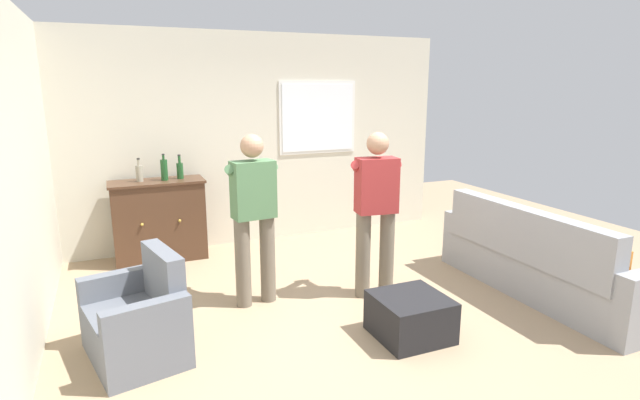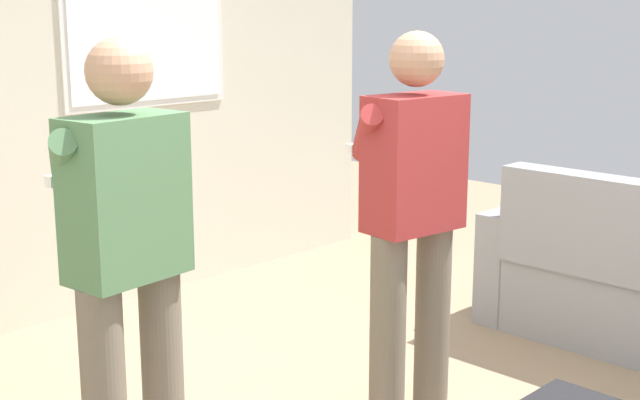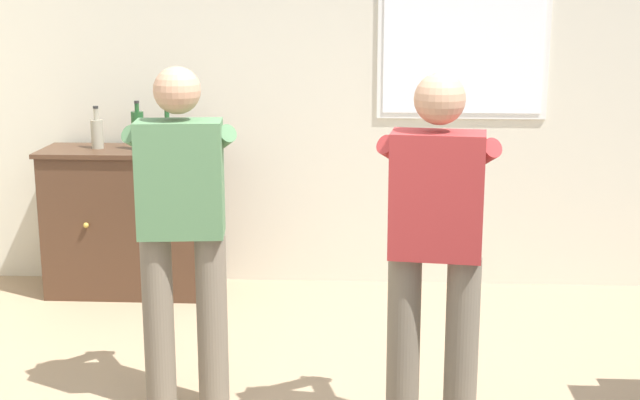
% 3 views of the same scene
% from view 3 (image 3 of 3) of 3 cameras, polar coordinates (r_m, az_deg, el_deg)
% --- Properties ---
extents(wall_back_with_window, '(5.20, 0.15, 2.80)m').
position_cam_3_polar(wall_back_with_window, '(6.14, 1.97, 7.52)').
color(wall_back_with_window, beige).
rests_on(wall_back_with_window, ground).
extents(sideboard_cabinet, '(1.11, 0.49, 1.00)m').
position_cam_3_polar(sideboard_cabinet, '(6.16, -12.17, -1.35)').
color(sideboard_cabinet, '#472D1E').
rests_on(sideboard_cabinet, ground).
extents(bottle_wine_green, '(0.08, 0.08, 0.28)m').
position_cam_3_polar(bottle_wine_green, '(6.11, -14.08, 4.20)').
color(bottle_wine_green, gray).
rests_on(bottle_wine_green, sideboard_cabinet).
extents(bottle_liquor_amber, '(0.08, 0.08, 0.30)m').
position_cam_3_polar(bottle_liquor_amber, '(5.99, -9.73, 4.29)').
color(bottle_liquor_amber, '#1E4C23').
rests_on(bottle_liquor_amber, sideboard_cabinet).
extents(bottle_spirits_clear, '(0.08, 0.08, 0.32)m').
position_cam_3_polar(bottle_spirits_clear, '(6.00, -11.58, 4.43)').
color(bottle_spirits_clear, '#1E4C23').
rests_on(bottle_spirits_clear, sideboard_cabinet).
extents(person_standing_left, '(0.55, 0.49, 1.68)m').
position_cam_3_polar(person_standing_left, '(4.29, -8.82, -1.47)').
color(person_standing_left, '#6B6051').
rests_on(person_standing_left, ground).
extents(person_standing_right, '(0.55, 0.50, 1.68)m').
position_cam_3_polar(person_standing_right, '(3.94, 7.41, -2.74)').
color(person_standing_right, '#6B6051').
rests_on(person_standing_right, ground).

